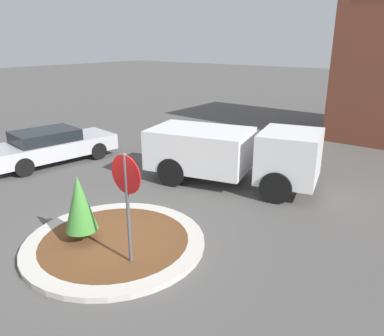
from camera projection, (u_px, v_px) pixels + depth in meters
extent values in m
plane|color=#514F4C|center=(115.00, 244.00, 8.67)|extent=(120.00, 120.00, 0.00)
cylinder|color=#BCB7AD|center=(115.00, 242.00, 8.65)|extent=(4.15, 4.15, 0.12)
cylinder|color=brown|center=(115.00, 242.00, 8.65)|extent=(3.40, 3.40, 0.12)
cylinder|color=#4C4C51|center=(128.00, 213.00, 7.43)|extent=(0.07, 0.07, 2.46)
cylinder|color=#B71414|center=(126.00, 174.00, 7.17)|extent=(0.78, 0.03, 0.78)
cylinder|color=brown|center=(83.00, 234.00, 8.58)|extent=(0.08, 0.08, 0.27)
cone|color=#3D7F33|center=(79.00, 203.00, 8.33)|extent=(0.73, 0.73, 1.30)
cube|color=white|center=(289.00, 156.00, 11.32)|extent=(2.17, 2.38, 1.49)
cube|color=white|center=(200.00, 148.00, 12.46)|extent=(3.67, 2.85, 1.31)
cube|color=black|center=(311.00, 150.00, 11.01)|extent=(0.48, 1.77, 0.52)
cylinder|color=black|center=(288.00, 167.00, 12.46)|extent=(0.97, 0.46, 0.94)
cylinder|color=black|center=(276.00, 188.00, 10.76)|extent=(0.97, 0.46, 0.94)
cylinder|color=black|center=(195.00, 156.00, 13.73)|extent=(0.97, 0.46, 0.94)
cylinder|color=black|center=(172.00, 172.00, 12.03)|extent=(0.97, 0.46, 0.94)
cube|color=#B7B7BC|center=(53.00, 148.00, 14.36)|extent=(2.52, 4.89, 0.59)
cube|color=black|center=(45.00, 136.00, 14.05)|extent=(1.94, 2.46, 0.42)
cylinder|color=black|center=(77.00, 143.00, 15.97)|extent=(0.30, 0.69, 0.67)
cylinder|color=black|center=(98.00, 151.00, 14.81)|extent=(0.30, 0.69, 0.67)
cylinder|color=black|center=(7.00, 157.00, 14.07)|extent=(0.30, 0.69, 0.67)
cylinder|color=black|center=(24.00, 167.00, 12.91)|extent=(0.30, 0.69, 0.67)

